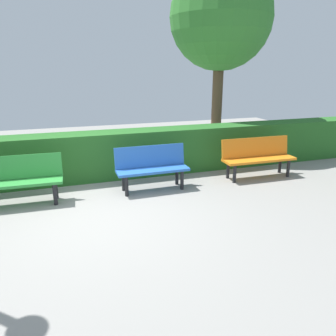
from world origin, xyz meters
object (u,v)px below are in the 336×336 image
Objects in this scene: bench_blue at (152,166)px; tree_near at (221,19)px; bench_orange at (258,155)px; bench_green at (16,178)px.

tree_near is (-2.70, -2.67, 3.11)m from bench_blue.
bench_orange is 0.33× the size of tree_near.
bench_blue is at bearing -178.47° from bench_green.
bench_orange is 1.04× the size of bench_green.
tree_near is at bearing -150.85° from bench_green.
bench_orange is at bearing -178.14° from bench_green.
bench_orange and bench_blue have the same top height.
bench_orange is 4.87m from bench_green.
bench_orange is 2.42m from bench_blue.
bench_green is (4.87, 0.00, -0.00)m from bench_orange.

